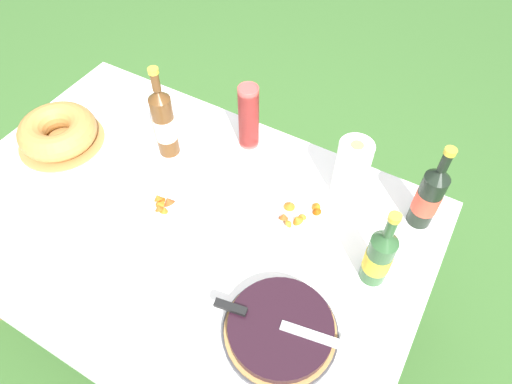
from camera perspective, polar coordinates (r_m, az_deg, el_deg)
ground_plane at (r=2.07m, az=-7.12°, el=-14.03°), size 16.00×16.00×0.00m
garden_table at (r=1.54m, az=-9.30°, el=-4.51°), size 1.55×1.02×0.66m
tablecloth at (r=1.51m, az=-9.53°, el=-3.47°), size 1.56×1.03×0.10m
berry_tart at (r=1.26m, az=3.06°, el=-16.82°), size 0.31×0.31×0.06m
serving_knife at (r=1.23m, az=1.78°, el=-15.79°), size 0.37×0.09×0.01m
bundt_cake at (r=1.81m, az=-23.53°, el=6.91°), size 0.31×0.31×0.10m
cup_stack at (r=1.60m, az=-0.93°, el=9.34°), size 0.07×0.07×0.25m
cider_bottle_green at (r=1.31m, az=15.16°, el=-7.71°), size 0.08×0.08×0.30m
cider_bottle_amber at (r=1.60m, az=-11.43°, el=8.53°), size 0.08×0.08×0.36m
juice_bottle_red at (r=1.46m, az=20.81°, el=-0.51°), size 0.08×0.08×0.32m
snack_plate_near at (r=1.52m, az=-11.99°, el=-1.73°), size 0.21×0.21×0.06m
snack_plate_left at (r=1.46m, az=5.57°, el=-3.30°), size 0.22×0.22×0.05m
paper_towel_roll at (r=1.49m, az=11.85°, el=2.80°), size 0.11×0.11×0.22m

